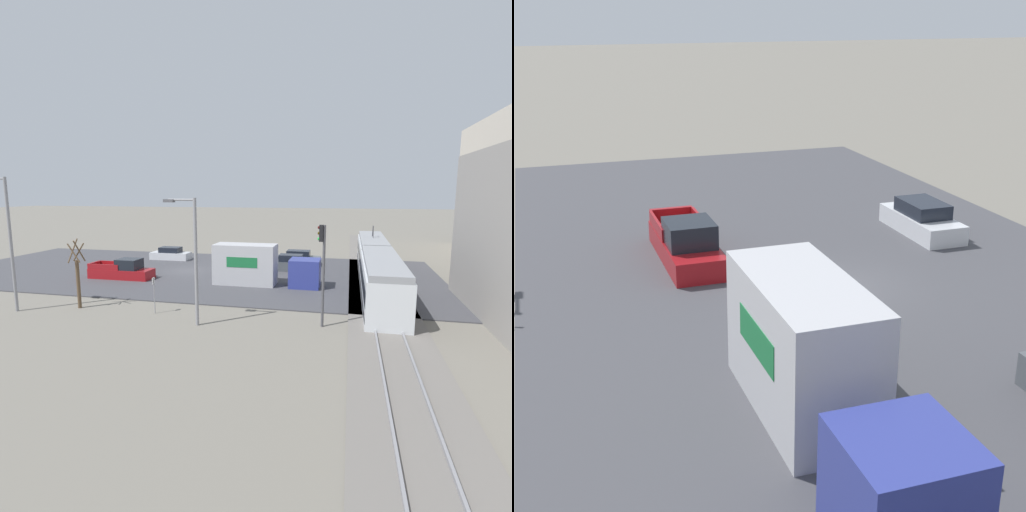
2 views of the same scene
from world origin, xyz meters
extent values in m
plane|color=slate|center=(0.00, 0.00, 0.00)|extent=(320.00, 320.00, 0.00)
cube|color=#424247|center=(0.00, 0.00, 0.04)|extent=(21.71, 47.46, 0.08)
cube|color=navy|center=(4.08, 12.04, 1.23)|extent=(2.32, 2.44, 2.29)
cube|color=#B2B2B7|center=(4.08, 7.01, 1.77)|extent=(2.32, 5.18, 3.37)
cube|color=#196B38|center=(5.25, 7.01, 2.10)|extent=(0.02, 2.59, 0.84)
cube|color=maroon|center=(4.50, -4.46, 0.51)|extent=(1.92, 5.73, 0.86)
cube|color=black|center=(4.50, -3.65, 1.40)|extent=(1.77, 1.95, 0.93)
cube|color=maroon|center=(5.38, -5.66, 1.19)|extent=(0.12, 2.86, 0.50)
cube|color=maroon|center=(3.62, -5.66, 1.19)|extent=(0.12, 2.86, 0.50)
cube|color=maroon|center=(4.50, -7.20, 1.19)|extent=(1.77, 0.23, 0.50)
cube|color=red|center=(5.25, -7.29, 0.77)|extent=(0.14, 0.04, 0.18)
cube|color=silver|center=(-5.96, -4.58, 0.49)|extent=(1.80, 4.50, 0.82)
cube|color=black|center=(-5.96, -4.58, 1.20)|extent=(1.55, 2.34, 0.60)
camera|label=1|loc=(36.12, 15.47, 7.78)|focal=28.00mm
camera|label=2|loc=(9.74, 21.39, 9.55)|focal=50.00mm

